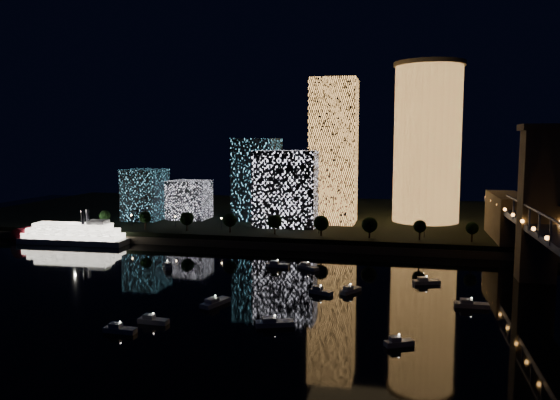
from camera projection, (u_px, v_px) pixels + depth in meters
The scene contains 10 objects.
ground at pixel (310, 314), 141.53m from camera, with size 520.00×520.00×0.00m, color black.
far_bank at pixel (359, 219), 296.46m from camera, with size 420.00×160.00×5.00m, color black.
seawall at pixel (343, 248), 220.91m from camera, with size 420.00×6.00×3.00m, color #6B5E4C.
tower_cylindrical at pixel (427, 143), 265.92m from camera, with size 34.00×34.00×77.31m.
tower_rectangular at pixel (334, 151), 263.19m from camera, with size 21.72×21.72×69.12m, color #FDA851.
midrise_blocks at pixel (244, 187), 269.53m from camera, with size 97.60×43.84×40.95m.
riverboat at pixel (69, 234), 238.01m from camera, with size 52.00×12.80×15.55m.
motorboats at pixel (291, 294), 157.18m from camera, with size 107.14×76.99×2.78m.
esplanade_trees at pixel (278, 222), 231.95m from camera, with size 165.11×6.57×8.78m.
street_lamps at pixel (269, 223), 239.11m from camera, with size 132.70×0.70×5.65m.
Camera 1 is at (22.39, -135.83, 44.96)m, focal length 35.00 mm.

